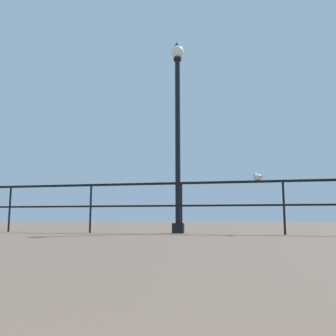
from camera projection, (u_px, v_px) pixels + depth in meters
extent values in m
cube|color=black|center=(181.00, 183.00, 7.66)|extent=(21.18, 0.05, 0.05)
cube|color=black|center=(181.00, 206.00, 7.60)|extent=(21.18, 0.04, 0.04)
cylinder|color=black|center=(10.00, 209.00, 8.52)|extent=(0.04, 0.04, 1.09)
cylinder|color=black|center=(91.00, 209.00, 8.05)|extent=(0.04, 0.04, 1.09)
cylinder|color=black|center=(181.00, 208.00, 7.59)|extent=(0.04, 0.04, 1.09)
cylinder|color=black|center=(284.00, 208.00, 7.13)|extent=(0.04, 0.04, 1.09)
cylinder|color=black|center=(178.00, 228.00, 7.85)|extent=(0.28, 0.28, 0.22)
cylinder|color=black|center=(178.00, 139.00, 8.13)|extent=(0.12, 0.12, 3.84)
cylinder|color=black|center=(177.00, 59.00, 8.40)|extent=(0.19, 0.19, 0.06)
sphere|color=silver|center=(177.00, 52.00, 8.42)|extent=(0.31, 0.31, 0.31)
cone|color=black|center=(177.00, 44.00, 8.45)|extent=(0.14, 0.14, 0.10)
ellipsoid|color=silver|center=(258.00, 177.00, 7.32)|extent=(0.22, 0.26, 0.12)
ellipsoid|color=gray|center=(258.00, 177.00, 7.32)|extent=(0.18, 0.23, 0.04)
sphere|color=silver|center=(255.00, 175.00, 7.43)|extent=(0.10, 0.10, 0.10)
cone|color=gold|center=(254.00, 176.00, 7.49)|extent=(0.06, 0.06, 0.04)
cube|color=gray|center=(261.00, 176.00, 7.20)|extent=(0.09, 0.10, 0.02)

